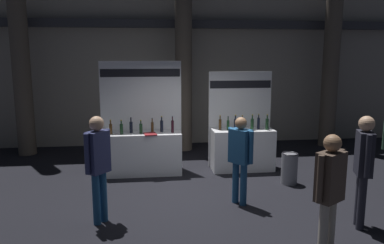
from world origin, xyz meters
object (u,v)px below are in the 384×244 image
at_px(exhibitor_booth_1, 242,145).
at_px(visitor_4, 98,161).
at_px(visitor_1, 240,153).
at_px(visitor_7, 330,186).
at_px(exhibitor_booth_0, 142,147).
at_px(visitor_6, 364,162).
at_px(trash_bin, 289,168).

height_order(exhibitor_booth_1, visitor_4, exhibitor_booth_1).
bearing_deg(visitor_1, visitor_7, 161.32).
bearing_deg(exhibitor_booth_0, visitor_7, -58.91).
xyz_separation_m(visitor_4, visitor_6, (4.12, -0.66, 0.03)).
xyz_separation_m(visitor_4, visitor_7, (3.14, -1.52, -0.02)).
distance_m(exhibitor_booth_0, visitor_6, 4.77).
bearing_deg(exhibitor_booth_0, trash_bin, -19.69).
distance_m(exhibitor_booth_0, visitor_4, 2.71).
bearing_deg(trash_bin, exhibitor_booth_1, 122.93).
distance_m(exhibitor_booth_0, visitor_7, 4.81).
bearing_deg(trash_bin, visitor_6, -80.96).
bearing_deg(exhibitor_booth_0, visitor_4, -104.40).
relative_size(visitor_4, visitor_7, 1.03).
xyz_separation_m(exhibitor_booth_0, visitor_6, (3.46, -3.25, 0.46)).
bearing_deg(visitor_6, exhibitor_booth_1, -142.55).
distance_m(exhibitor_booth_1, trash_bin, 1.39).
bearing_deg(trash_bin, visitor_1, -144.10).
height_order(exhibitor_booth_0, visitor_7, exhibitor_booth_0).
bearing_deg(exhibitor_booth_1, trash_bin, -57.07).
relative_size(exhibitor_booth_0, trash_bin, 3.84).
relative_size(exhibitor_booth_0, exhibitor_booth_1, 1.11).
xyz_separation_m(exhibitor_booth_0, visitor_7, (2.48, -4.11, 0.41)).
xyz_separation_m(trash_bin, visitor_4, (-3.78, -1.47, 0.72)).
distance_m(visitor_4, visitor_7, 3.49).
bearing_deg(visitor_6, visitor_7, -29.74).
distance_m(exhibitor_booth_0, trash_bin, 3.32).
bearing_deg(visitor_1, visitor_6, -162.53).
xyz_separation_m(visitor_1, visitor_6, (1.67, -1.17, 0.11)).
bearing_deg(exhibitor_booth_0, exhibitor_booth_1, 0.80).
xyz_separation_m(visitor_1, visitor_7, (0.69, -2.03, 0.06)).
bearing_deg(exhibitor_booth_1, exhibitor_booth_0, -179.20).
xyz_separation_m(exhibitor_booth_0, trash_bin, (3.12, -1.12, -0.28)).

